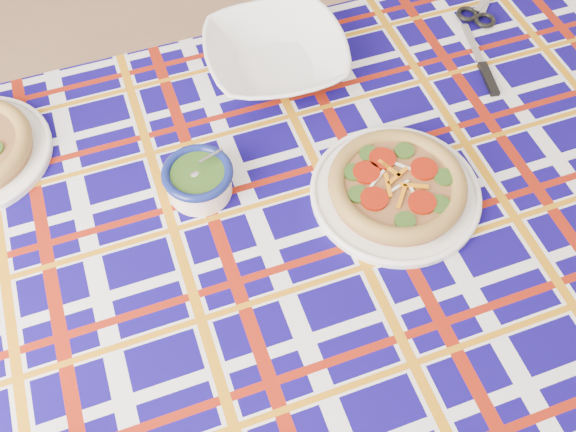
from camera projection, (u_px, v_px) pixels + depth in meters
floor at (296, 173)px, 2.20m from camera, size 4.00×4.00×0.00m
dining_table at (298, 238)px, 1.23m from camera, size 1.89×1.50×0.77m
tablecloth at (298, 231)px, 1.21m from camera, size 1.93×1.54×0.11m
main_focaccia_plate at (397, 185)px, 1.16m from camera, size 0.39×0.39×0.06m
pesto_bowl at (198, 179)px, 1.16m from camera, size 0.17×0.17×0.08m
serving_bowl at (276, 57)px, 1.34m from camera, size 0.39×0.39×0.07m
table_knife at (474, 45)px, 1.40m from camera, size 0.14×0.22×0.01m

